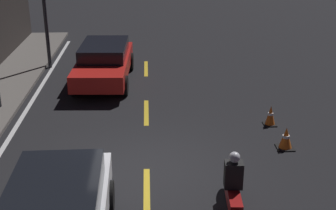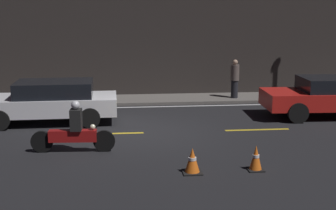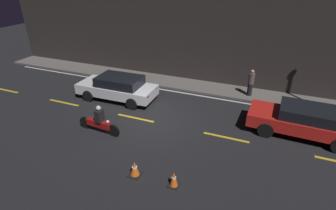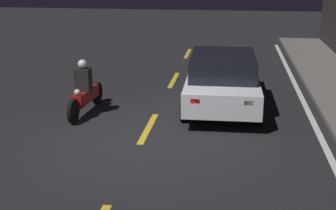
{
  "view_description": "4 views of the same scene",
  "coord_description": "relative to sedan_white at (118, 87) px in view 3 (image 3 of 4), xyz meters",
  "views": [
    {
      "loc": [
        -9.77,
        -0.07,
        5.56
      ],
      "look_at": [
        0.96,
        -0.55,
        1.25
      ],
      "focal_mm": 50.0,
      "sensor_mm": 36.0,
      "label": 1
    },
    {
      "loc": [
        -0.63,
        -13.56,
        3.66
      ],
      "look_at": [
        0.74,
        -0.07,
        0.85
      ],
      "focal_mm": 50.0,
      "sensor_mm": 36.0,
      "label": 2
    },
    {
      "loc": [
        4.75,
        -9.83,
        6.54
      ],
      "look_at": [
        0.52,
        0.55,
        0.76
      ],
      "focal_mm": 28.0,
      "sensor_mm": 36.0,
      "label": 3
    },
    {
      "loc": [
        8.69,
        1.8,
        3.56
      ],
      "look_at": [
        -0.42,
        0.53,
        0.74
      ],
      "focal_mm": 50.0,
      "sensor_mm": 36.0,
      "label": 4
    }
  ],
  "objects": [
    {
      "name": "pedestrian",
      "position": [
        6.84,
        3.05,
        0.16
      ],
      "size": [
        0.34,
        0.34,
        1.54
      ],
      "color": "black",
      "rests_on": "raised_curb"
    },
    {
      "name": "sedan_white",
      "position": [
        0.0,
        0.0,
        0.0
      ],
      "size": [
        4.43,
        1.94,
        1.37
      ],
      "rotation": [
        0.0,
        0.0,
        3.16
      ],
      "color": "silver",
      "rests_on": "ground"
    },
    {
      "name": "ground_plane",
      "position": [
        2.93,
        -1.58,
        -0.74
      ],
      "size": [
        56.0,
        56.0,
        0.0
      ],
      "primitive_type": "plane",
      "color": "black"
    },
    {
      "name": "taxi_red",
      "position": [
        9.5,
        -0.07,
        0.01
      ],
      "size": [
        4.63,
        2.04,
        1.36
      ],
      "rotation": [
        0.0,
        0.0,
        3.1
      ],
      "color": "red",
      "rests_on": "ground"
    },
    {
      "name": "lane_dash_c",
      "position": [
        1.93,
        -1.58,
        -0.73
      ],
      "size": [
        2.0,
        0.14,
        0.01
      ],
      "color": "gold",
      "rests_on": "ground"
    },
    {
      "name": "lane_dash_a",
      "position": [
        -7.07,
        -1.58,
        -0.73
      ],
      "size": [
        2.0,
        0.14,
        0.01
      ],
      "color": "gold",
      "rests_on": "ground"
    },
    {
      "name": "motorcycle",
      "position": [
        1.04,
        -3.29,
        -0.19
      ],
      "size": [
        2.17,
        0.38,
        1.35
      ],
      "rotation": [
        0.0,
        0.0,
        -0.06
      ],
      "color": "black",
      "rests_on": "ground"
    },
    {
      "name": "traffic_cone_near",
      "position": [
        3.86,
        -5.17,
        -0.45
      ],
      "size": [
        0.44,
        0.44,
        0.59
      ],
      "color": "black",
      "rests_on": "ground"
    },
    {
      "name": "building_front",
      "position": [
        2.93,
        4.39,
        2.25
      ],
      "size": [
        28.0,
        0.3,
        5.97
      ],
      "color": "#2D2826",
      "rests_on": "ground"
    },
    {
      "name": "raised_curb",
      "position": [
        2.93,
        3.32,
        -0.68
      ],
      "size": [
        28.0,
        1.84,
        0.12
      ],
      "color": "#605B56",
      "rests_on": "ground"
    },
    {
      "name": "lane_solid_kerb",
      "position": [
        2.93,
        2.15,
        -0.73
      ],
      "size": [
        25.2,
        0.14,
        0.01
      ],
      "color": "silver",
      "rests_on": "ground"
    },
    {
      "name": "traffic_cone_mid",
      "position": [
        5.34,
        -5.14,
        -0.45
      ],
      "size": [
        0.37,
        0.37,
        0.59
      ],
      "color": "black",
      "rests_on": "ground"
    },
    {
      "name": "lane_dash_b",
      "position": [
        -2.57,
        -1.58,
        -0.73
      ],
      "size": [
        2.0,
        0.14,
        0.01
      ],
      "color": "gold",
      "rests_on": "ground"
    },
    {
      "name": "lane_dash_d",
      "position": [
        6.43,
        -1.58,
        -0.73
      ],
      "size": [
        2.0,
        0.14,
        0.01
      ],
      "color": "gold",
      "rests_on": "ground"
    }
  ]
}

